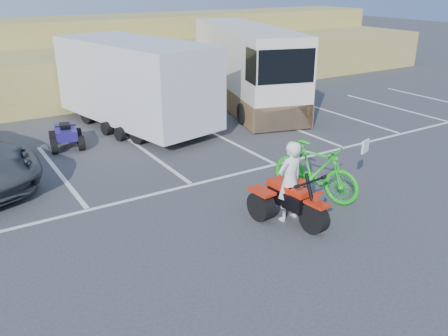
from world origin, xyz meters
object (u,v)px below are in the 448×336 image
red_trike_atv (292,221)px  quad_atv_blue (68,147)px  quad_atv_green (124,135)px  green_dirt_bike (315,171)px  rv_motorhome (245,71)px  rider (290,181)px  cargo_trailer (135,81)px

red_trike_atv → quad_atv_blue: (-2.83, 7.54, 0.00)m
quad_atv_green → red_trike_atv: bearing=-94.8°
red_trike_atv → green_dirt_bike: (1.24, 0.71, 0.68)m
rv_motorhome → rider: bearing=-102.9°
green_dirt_bike → quad_atv_green: (-2.13, 7.08, -0.68)m
green_dirt_bike → quad_atv_blue: 7.98m
green_dirt_bike → quad_atv_blue: bearing=102.7°
red_trike_atv → rider: (-0.01, 0.15, 0.90)m
rider → rv_motorhome: bearing=-124.2°
rv_motorhome → quad_atv_green: bearing=-149.4°
cargo_trailer → green_dirt_bike: bearing=-92.5°
rider → quad_atv_blue: (-2.82, 7.39, -0.90)m
rider → green_dirt_bike: (1.26, 0.56, -0.22)m
green_dirt_bike → quad_atv_blue: green_dirt_bike is taller
quad_atv_green → quad_atv_blue: bearing=176.0°
rider → green_dirt_bike: bearing=-160.9°
quad_atv_blue → quad_atv_green: quad_atv_blue is taller
quad_atv_green → rv_motorhome: bearing=3.0°
rider → cargo_trailer: bearing=-94.7°
rv_motorhome → green_dirt_bike: bearing=-97.9°
rider → quad_atv_green: (-0.87, 7.64, -0.90)m
quad_atv_blue → rv_motorhome: bearing=22.7°
red_trike_atv → cargo_trailer: size_ratio=0.26×
quad_atv_blue → red_trike_atv: bearing=-59.3°
green_dirt_bike → quad_atv_green: size_ratio=1.75×
cargo_trailer → quad_atv_blue: size_ratio=5.18×
rider → quad_atv_blue: bearing=-74.1°
rider → cargo_trailer: (-0.05, 8.35, 0.72)m
green_dirt_bike → red_trike_atv: bearing=-168.4°
rv_motorhome → quad_atv_green: size_ratio=6.90×
red_trike_atv → rv_motorhome: rv_motorhome is taller
cargo_trailer → red_trike_atv: bearing=-101.6°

